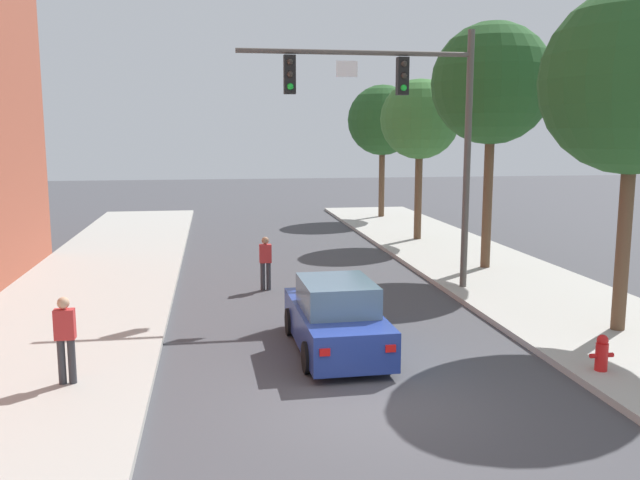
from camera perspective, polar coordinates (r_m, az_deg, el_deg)
ground_plane at (r=12.23m, az=5.01°, el=-13.73°), size 120.00×120.00×0.00m
traffic_signal_mast at (r=19.71m, az=7.18°, el=10.78°), size 6.80×0.38×7.50m
car_lead_blue at (r=14.79m, az=1.34°, el=-6.68°), size 1.91×4.28×1.60m
pedestrian_sidewalk_left_walker at (r=13.28m, az=-20.76°, el=-7.59°), size 0.36×0.22×1.64m
pedestrian_crossing_road at (r=20.45m, az=-4.64°, el=-1.75°), size 0.36×0.22×1.64m
fire_hydrant at (r=14.34m, az=22.75°, el=-8.80°), size 0.48×0.24×0.72m
street_tree_nearest at (r=16.93m, az=25.12°, el=12.05°), size 4.20×4.20×7.84m
street_tree_second at (r=23.60m, az=14.36°, el=12.66°), size 4.03×4.03×8.22m
street_tree_third at (r=29.51m, az=8.46°, el=10.03°), size 3.40×3.40×6.88m
street_tree_farthest at (r=37.43m, az=5.32°, el=10.04°), size 3.81×3.81×7.19m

